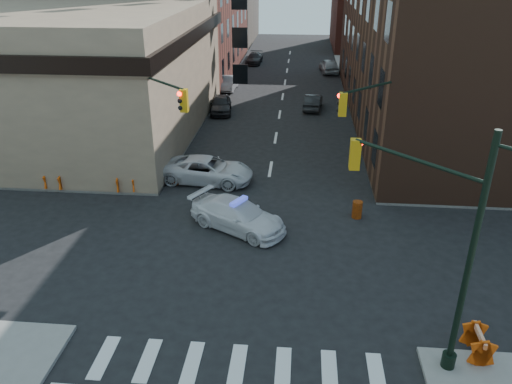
% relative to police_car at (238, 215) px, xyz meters
% --- Properties ---
extents(ground, '(140.00, 140.00, 0.00)m').
position_rel_police_car_xyz_m(ground, '(1.10, -2.30, -0.73)').
color(ground, black).
rests_on(ground, ground).
extents(sidewalk_nw, '(34.00, 54.50, 0.15)m').
position_rel_police_car_xyz_m(sidewalk_nw, '(-21.90, 30.45, -0.65)').
color(sidewalk_nw, gray).
rests_on(sidewalk_nw, ground).
extents(bank_building, '(22.00, 22.00, 9.00)m').
position_rel_police_car_xyz_m(bank_building, '(-15.90, 14.20, 3.77)').
color(bank_building, '#967F62').
rests_on(bank_building, ground).
extents(commercial_row_ne, '(14.00, 34.00, 14.00)m').
position_rel_police_car_xyz_m(commercial_row_ne, '(14.10, 20.20, 6.27)').
color(commercial_row_ne, '#44281B').
rests_on(commercial_row_ne, ground).
extents(filler_ne, '(16.00, 16.00, 12.00)m').
position_rel_police_car_xyz_m(filler_ne, '(15.10, 55.70, 5.27)').
color(filler_ne, '#58251B').
rests_on(filler_ne, ground).
extents(signal_pole_se, '(5.40, 5.27, 8.00)m').
position_rel_police_car_xyz_m(signal_pole_se, '(7.14, -7.83, 3.88)').
color(signal_pole_se, black).
rests_on(signal_pole_se, sidewalk_se).
extents(signal_pole_nw, '(3.58, 3.67, 8.00)m').
position_rel_police_car_xyz_m(signal_pole_nw, '(-4.75, 3.03, 3.61)').
color(signal_pole_nw, black).
rests_on(signal_pole_nw, sidewalk_nw).
extents(signal_pole_ne, '(3.67, 3.58, 8.00)m').
position_rel_police_car_xyz_m(signal_pole_ne, '(6.94, 3.05, 3.61)').
color(signal_pole_ne, black).
rests_on(signal_pole_ne, sidewalk_ne).
extents(tree_ne_near, '(3.00, 3.00, 4.85)m').
position_rel_police_car_xyz_m(tree_ne_near, '(8.60, 23.70, 2.76)').
color(tree_ne_near, black).
rests_on(tree_ne_near, sidewalk_ne).
extents(tree_ne_far, '(3.00, 3.00, 4.85)m').
position_rel_police_car_xyz_m(tree_ne_far, '(8.60, 31.70, 2.76)').
color(tree_ne_far, black).
rests_on(tree_ne_far, sidewalk_ne).
extents(police_car, '(5.38, 4.27, 1.46)m').
position_rel_police_car_xyz_m(police_car, '(0.00, 0.00, 0.00)').
color(police_car, silver).
rests_on(police_car, ground).
extents(pickup, '(5.62, 3.05, 1.49)m').
position_rel_police_car_xyz_m(pickup, '(-2.48, 5.44, 0.02)').
color(pickup, silver).
rests_on(pickup, ground).
extents(parked_car_wnear, '(2.24, 4.49, 1.47)m').
position_rel_police_car_xyz_m(parked_car_wnear, '(-3.94, 19.87, 0.01)').
color(parked_car_wnear, black).
rests_on(parked_car_wnear, ground).
extents(parked_car_wfar, '(1.61, 4.10, 1.33)m').
position_rel_police_car_xyz_m(parked_car_wfar, '(-4.40, 27.88, -0.06)').
color(parked_car_wfar, gray).
rests_on(parked_car_wfar, ground).
extents(parked_car_wdeep, '(1.99, 4.51, 1.29)m').
position_rel_police_car_xyz_m(parked_car_wdeep, '(-3.13, 41.60, -0.09)').
color(parked_car_wdeep, black).
rests_on(parked_car_wdeep, ground).
extents(parked_car_enear, '(1.80, 4.08, 1.30)m').
position_rel_police_car_xyz_m(parked_car_enear, '(3.91, 21.65, -0.08)').
color(parked_car_enear, black).
rests_on(parked_car_enear, ground).
extents(parked_car_efar, '(2.37, 4.81, 1.58)m').
position_rel_police_car_xyz_m(parked_car_efar, '(5.94, 37.03, 0.06)').
color(parked_car_efar, '#999DA2').
rests_on(parked_car_efar, ground).
extents(pedestrian_a, '(0.68, 0.48, 1.77)m').
position_rel_police_car_xyz_m(pedestrian_a, '(-5.55, 4.68, 0.31)').
color(pedestrian_a, black).
rests_on(pedestrian_a, sidewalk_nw).
extents(pedestrian_b, '(0.91, 0.74, 1.77)m').
position_rel_police_car_xyz_m(pedestrian_b, '(-10.67, 5.27, 0.31)').
color(pedestrian_b, black).
rests_on(pedestrian_b, sidewalk_nw).
extents(pedestrian_c, '(1.08, 0.90, 1.73)m').
position_rel_police_car_xyz_m(pedestrian_c, '(-11.90, 7.52, 0.29)').
color(pedestrian_c, '#212732').
rests_on(pedestrian_c, sidewalk_nw).
extents(barrel_road, '(0.64, 0.64, 0.90)m').
position_rel_police_car_xyz_m(barrel_road, '(5.93, 1.69, -0.28)').
color(barrel_road, red).
rests_on(barrel_road, ground).
extents(barrel_bank, '(0.63, 0.63, 1.00)m').
position_rel_police_car_xyz_m(barrel_bank, '(-4.40, 4.94, -0.23)').
color(barrel_bank, red).
rests_on(barrel_bank, ground).
extents(barricade_se_a, '(0.65, 1.28, 0.95)m').
position_rel_police_car_xyz_m(barricade_se_a, '(8.96, -8.00, -0.10)').
color(barricade_se_a, red).
rests_on(barricade_se_a, sidewalk_se).
extents(barricade_nw_a, '(1.25, 0.74, 0.88)m').
position_rel_police_car_xyz_m(barricade_nw_a, '(-6.73, 3.40, -0.14)').
color(barricade_nw_a, '#D05609').
rests_on(barricade_nw_a, sidewalk_nw).
extents(barricade_nw_b, '(1.23, 0.69, 0.89)m').
position_rel_police_car_xyz_m(barricade_nw_b, '(-10.90, 3.40, -0.13)').
color(barricade_nw_b, red).
rests_on(barricade_nw_b, sidewalk_nw).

